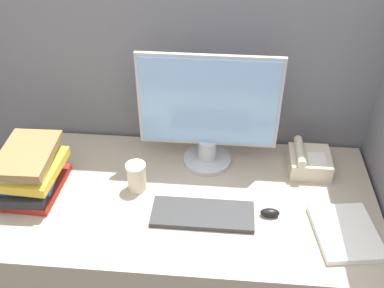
% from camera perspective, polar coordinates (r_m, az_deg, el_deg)
% --- Properties ---
extents(cubicle_panel_rear, '(1.98, 0.04, 1.67)m').
position_cam_1_polar(cubicle_panel_rear, '(2.10, -0.46, 2.70)').
color(cubicle_panel_rear, slate).
rests_on(cubicle_panel_rear, ground_plane).
extents(desk, '(1.58, 0.77, 0.77)m').
position_cam_1_polar(desk, '(2.10, -1.50, -14.13)').
color(desk, tan).
rests_on(desk, ground_plane).
extents(monitor, '(0.58, 0.21, 0.51)m').
position_cam_1_polar(monitor, '(1.84, 2.09, 3.85)').
color(monitor, '#B7B7BC').
rests_on(monitor, desk).
extents(keyboard, '(0.39, 0.15, 0.02)m').
position_cam_1_polar(keyboard, '(1.73, 1.37, -8.89)').
color(keyboard, '#333333').
rests_on(keyboard, desk).
extents(mouse, '(0.07, 0.04, 0.03)m').
position_cam_1_polar(mouse, '(1.76, 9.88, -8.60)').
color(mouse, black).
rests_on(mouse, desk).
extents(coffee_cup, '(0.08, 0.08, 0.12)m').
position_cam_1_polar(coffee_cup, '(1.83, -7.06, -4.14)').
color(coffee_cup, beige).
rests_on(coffee_cup, desk).
extents(book_stack, '(0.26, 0.31, 0.20)m').
position_cam_1_polar(book_stack, '(1.90, -19.95, -3.32)').
color(book_stack, maroon).
rests_on(book_stack, desk).
extents(desk_telephone, '(0.17, 0.18, 0.11)m').
position_cam_1_polar(desk_telephone, '(1.98, 14.58, -2.12)').
color(desk_telephone, beige).
rests_on(desk_telephone, desk).
extents(paper_pile, '(0.25, 0.30, 0.02)m').
position_cam_1_polar(paper_pile, '(1.76, 18.95, -10.57)').
color(paper_pile, white).
rests_on(paper_pile, desk).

